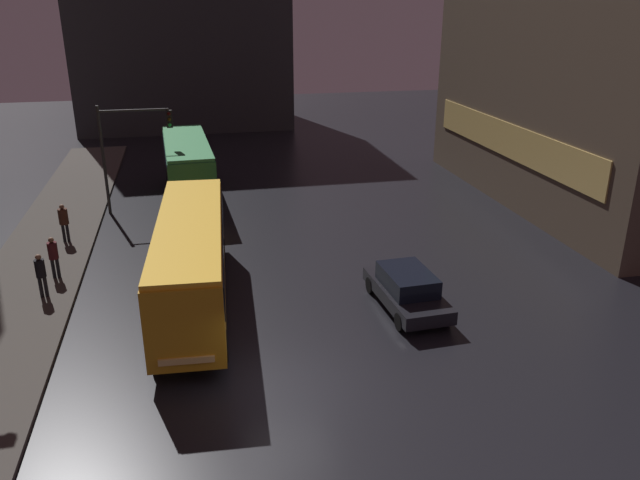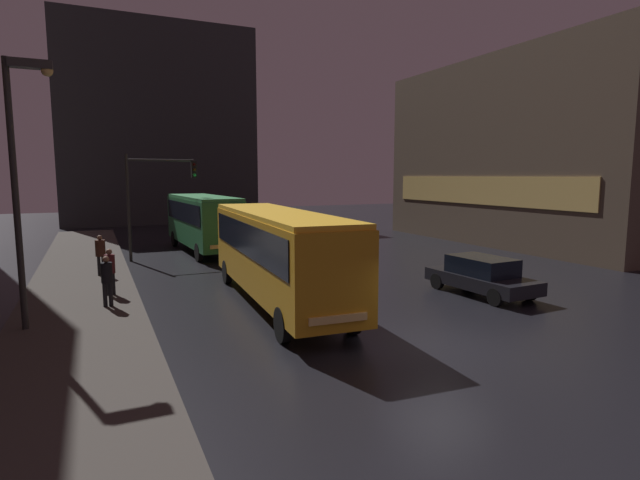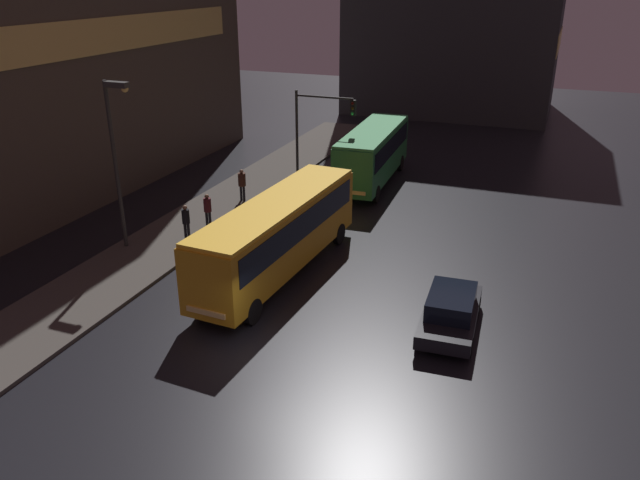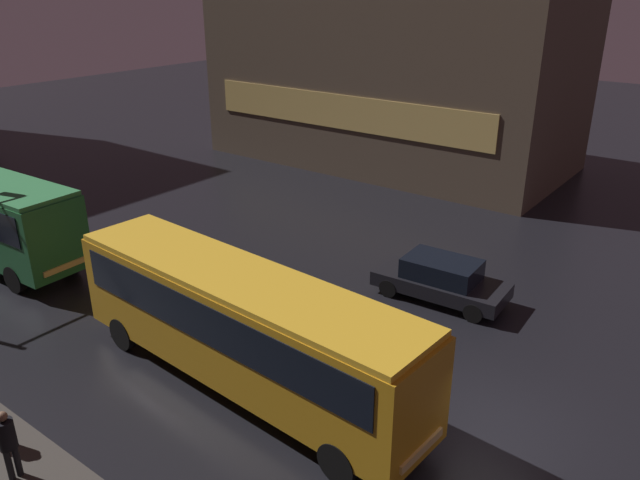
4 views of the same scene
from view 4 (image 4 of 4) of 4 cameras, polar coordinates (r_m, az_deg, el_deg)
ground_plane at (r=16.62m, az=15.74°, el=-16.00°), size 120.00×120.00×0.00m
building_right_block at (r=37.45m, az=6.70°, el=16.43°), size 10.07×20.26×12.18m
bus_near at (r=16.34m, az=-7.21°, el=-7.21°), size 2.96×11.14×3.33m
car_taxi at (r=21.60m, az=11.00°, el=-3.50°), size 2.11×4.56×1.47m
pedestrian_near at (r=15.35m, az=-26.66°, el=-15.99°), size 0.52×0.52×1.74m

